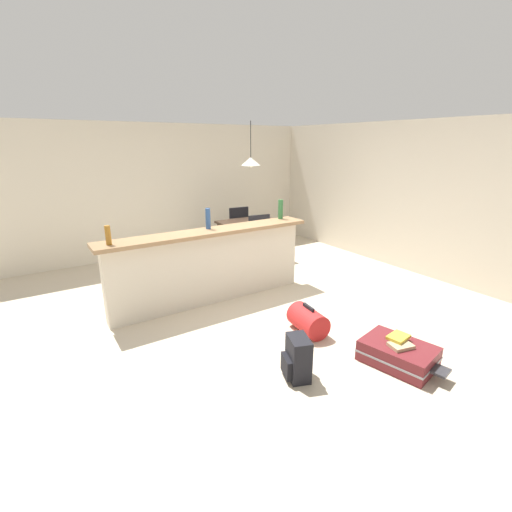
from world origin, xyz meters
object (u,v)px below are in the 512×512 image
bottle_blue (208,219)px  bottle_green (281,209)px  dining_table (250,226)px  book_stack (400,341)px  dining_chair_near_partition (262,239)px  backpack_black (297,359)px  suitcase_flat_maroon (398,354)px  dining_chair_far_side (237,227)px  pendant_lamp (251,161)px  bottle_amber (108,235)px  duffel_bag_red (308,320)px

bottle_blue → bottle_green: 1.22m
dining_table → book_stack: size_ratio=3.49×
dining_chair_near_partition → backpack_black: (-1.51, -2.86, -0.31)m
suitcase_flat_maroon → book_stack: book_stack is taller
dining_chair_far_side → pendant_lamp: size_ratio=1.18×
dining_table → suitcase_flat_maroon: 3.83m
backpack_black → bottle_amber: bearing=120.4°
suitcase_flat_maroon → book_stack: (0.00, 0.00, 0.14)m
backpack_black → duffel_bag_red: bearing=42.8°
dining_chair_near_partition → suitcase_flat_maroon: size_ratio=1.06×
suitcase_flat_maroon → dining_table: bearing=80.9°
dining_chair_far_side → bottle_amber: bearing=-145.4°
dining_table → suitcase_flat_maroon: (-0.60, -3.74, -0.54)m
dining_chair_far_side → backpack_black: bearing=-112.6°
suitcase_flat_maroon → bottle_blue: bearing=109.1°
bottle_amber → book_stack: (2.17, -2.37, -0.88)m
bottle_amber → duffel_bag_red: bottle_amber is taller
backpack_black → book_stack: size_ratio=1.33×
bottle_green → dining_chair_near_partition: 1.00m
dining_table → bottle_blue: bearing=-139.4°
book_stack → bottle_green: bearing=81.7°
bottle_green → backpack_black: 2.70m
dining_table → dining_chair_near_partition: dining_chair_near_partition is taller
duffel_bag_red → dining_table: bearing=71.2°
bottle_blue → duffel_bag_red: bottle_blue is taller
bottle_blue → suitcase_flat_maroon: bottle_blue is taller
book_stack → dining_table: bearing=80.9°
pendant_lamp → dining_chair_near_partition: bearing=-99.3°
duffel_bag_red → backpack_black: (-0.66, -0.61, 0.05)m
dining_chair_far_side → suitcase_flat_maroon: size_ratio=1.06×
bottle_amber → dining_chair_far_side: 3.47m
bottle_amber → suitcase_flat_maroon: size_ratio=0.25×
bottle_blue → bottle_green: (1.22, 0.01, 0.01)m
dining_chair_near_partition → duffel_bag_red: bearing=-110.8°
dining_table → backpack_black: 3.75m
bottle_blue → dining_chair_near_partition: size_ratio=0.30×
bottle_green → book_stack: (-0.36, -2.50, -0.92)m
bottle_amber → suitcase_flat_maroon: bearing=-47.6°
bottle_blue → suitcase_flat_maroon: (0.86, -2.49, -1.06)m
bottle_blue → dining_table: size_ratio=0.25×
suitcase_flat_maroon → dining_chair_far_side: bearing=81.5°
pendant_lamp → backpack_black: pendant_lamp is taller
dining_chair_near_partition → dining_chair_far_side: (0.12, 1.07, 0.00)m
pendant_lamp → suitcase_flat_maroon: (-0.59, -3.71, -1.71)m
bottle_amber → dining_chair_far_side: size_ratio=0.24×
bottle_amber → dining_chair_near_partition: size_ratio=0.24×
dining_table → duffel_bag_red: 2.95m
dining_table → dining_chair_far_side: size_ratio=1.18×
dining_chair_far_side → dining_chair_near_partition: bearing=-96.6°
bottle_blue → backpack_black: bearing=-93.7°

